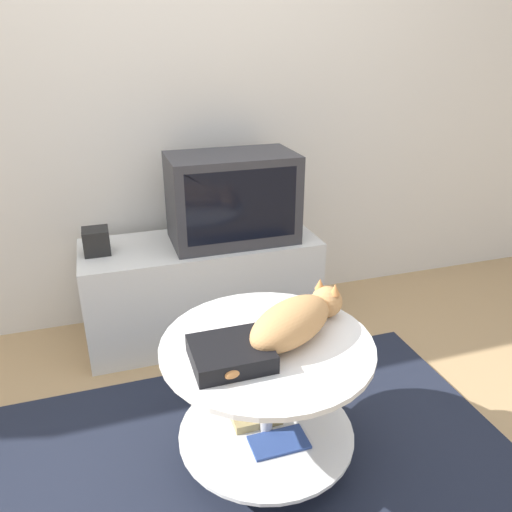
# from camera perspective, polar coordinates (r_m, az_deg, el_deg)

# --- Properties ---
(ground_plane) EXTENTS (12.00, 12.00, 0.00)m
(ground_plane) POSITION_cam_1_polar(r_m,az_deg,el_deg) (1.90, 0.29, -24.24)
(ground_plane) COLOR tan
(wall_back) EXTENTS (8.00, 0.05, 2.60)m
(wall_back) POSITION_cam_1_polar(r_m,az_deg,el_deg) (2.55, -9.52, 20.88)
(wall_back) COLOR silver
(wall_back) RESTS_ON ground_plane
(rug) EXTENTS (1.91, 1.33, 0.02)m
(rug) POSITION_cam_1_polar(r_m,az_deg,el_deg) (1.90, 0.29, -24.04)
(rug) COLOR #1E2333
(rug) RESTS_ON ground_plane
(tv_stand) EXTENTS (1.14, 0.44, 0.51)m
(tv_stand) POSITION_cam_1_polar(r_m,az_deg,el_deg) (2.53, -6.15, -3.67)
(tv_stand) COLOR silver
(tv_stand) RESTS_ON ground_plane
(tv) EXTENTS (0.59, 0.34, 0.42)m
(tv) POSITION_cam_1_polar(r_m,az_deg,el_deg) (2.38, -2.71, 6.62)
(tv) COLOR #333338
(tv) RESTS_ON tv_stand
(speaker) EXTENTS (0.12, 0.12, 0.12)m
(speaker) POSITION_cam_1_polar(r_m,az_deg,el_deg) (2.38, -17.78, 1.62)
(speaker) COLOR black
(speaker) RESTS_ON tv_stand
(coffee_table) EXTENTS (0.70, 0.70, 0.49)m
(coffee_table) POSITION_cam_1_polar(r_m,az_deg,el_deg) (1.74, 1.19, -14.84)
(coffee_table) COLOR #B2B2B7
(coffee_table) RESTS_ON rug
(dvd_box) EXTENTS (0.24, 0.21, 0.06)m
(dvd_box) POSITION_cam_1_polar(r_m,az_deg,el_deg) (1.54, -2.90, -11.06)
(dvd_box) COLOR black
(dvd_box) RESTS_ON coffee_table
(cat) EXTENTS (0.50, 0.34, 0.14)m
(cat) POSITION_cam_1_polar(r_m,az_deg,el_deg) (1.63, 4.55, -7.32)
(cat) COLOR tan
(cat) RESTS_ON coffee_table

